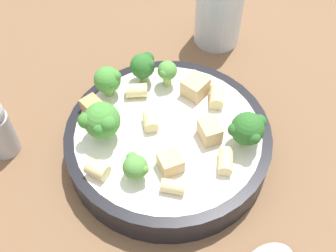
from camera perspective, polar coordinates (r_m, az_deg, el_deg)
name	(u,v)px	position (r m, az deg, el deg)	size (l,w,h in m)	color
ground_plane	(168,151)	(0.50, 0.00, -3.42)	(2.00, 2.00, 0.00)	brown
pasta_bowl	(168,140)	(0.48, 0.00, -1.91)	(0.23, 0.23, 0.04)	black
broccoli_floret_0	(143,65)	(0.51, -3.46, 8.23)	(0.03, 0.03, 0.04)	#84AD60
broccoli_floret_1	(101,121)	(0.45, -9.04, 0.69)	(0.04, 0.04, 0.05)	#93B766
broccoli_floret_2	(248,129)	(0.45, 10.76, -0.39)	(0.04, 0.04, 0.04)	#9EC175
broccoli_floret_3	(135,166)	(0.42, -4.45, -5.49)	(0.03, 0.03, 0.03)	#9EC175
broccoli_floret_4	(166,72)	(0.50, -0.21, 7.35)	(0.02, 0.02, 0.03)	#93B766
broccoli_floret_5	(108,80)	(0.50, -8.12, 6.22)	(0.03, 0.03, 0.04)	#93B766
rigatoni_0	(226,161)	(0.44, 7.81, -4.75)	(0.02, 0.02, 0.03)	beige
rigatoni_1	(137,90)	(0.50, -4.28, 4.82)	(0.02, 0.02, 0.03)	beige
rigatoni_2	(97,170)	(0.44, -9.55, -5.84)	(0.02, 0.02, 0.02)	beige
rigatoni_3	(217,97)	(0.50, 6.61, 3.94)	(0.02, 0.02, 0.03)	beige
rigatoni_4	(151,121)	(0.47, -2.38, 0.66)	(0.02, 0.02, 0.02)	beige
rigatoni_5	(173,187)	(0.42, 0.69, -8.23)	(0.01, 0.01, 0.02)	beige
chicken_chunk_0	(93,107)	(0.49, -10.15, 2.61)	(0.02, 0.02, 0.02)	tan
chicken_chunk_1	(170,162)	(0.43, 0.34, -4.96)	(0.02, 0.02, 0.02)	tan
chicken_chunk_2	(210,131)	(0.46, 5.66, -0.73)	(0.03, 0.02, 0.02)	tan
chicken_chunk_3	(195,87)	(0.50, 3.72, 5.30)	(0.03, 0.02, 0.02)	tan
drinking_glass	(219,10)	(0.61, 6.93, 15.32)	(0.07, 0.07, 0.12)	silver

